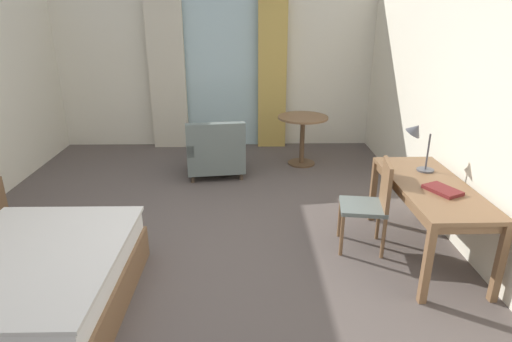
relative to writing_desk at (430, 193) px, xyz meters
name	(u,v)px	position (x,y,z in m)	size (l,w,h in m)	color
ground	(194,262)	(-2.19, -0.03, -0.69)	(5.78, 7.93, 0.10)	#564C47
wall_back	(216,65)	(-2.19, 3.67, 0.70)	(5.38, 0.12, 2.67)	silver
wall_right	(496,119)	(0.44, -0.03, 0.70)	(0.12, 7.53, 2.67)	silver
balcony_glass_door	(220,76)	(-2.11, 3.59, 0.54)	(1.26, 0.02, 2.35)	silver
curtain_panel_left	(167,76)	(-2.96, 3.49, 0.56)	(0.58, 0.10, 2.39)	beige
curtain_panel_right	(272,75)	(-1.27, 3.49, 0.56)	(0.46, 0.10, 2.39)	tan
writing_desk	(430,193)	(0.00, 0.00, 0.00)	(0.66, 1.52, 0.72)	brown
desk_chair	(372,201)	(-0.49, 0.13, -0.14)	(0.48, 0.46, 0.90)	slate
desk_lamp	(418,136)	(-0.03, 0.38, 0.42)	(0.31, 0.23, 0.50)	#4C4C51
closed_book	(443,190)	(0.02, -0.18, 0.10)	(0.19, 0.30, 0.03)	maroon
armchair_by_window	(215,153)	(-2.12, 2.14, -0.31)	(0.87, 0.86, 0.81)	slate
round_cafe_table	(303,129)	(-0.86, 2.57, -0.09)	(0.74, 0.74, 0.73)	brown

